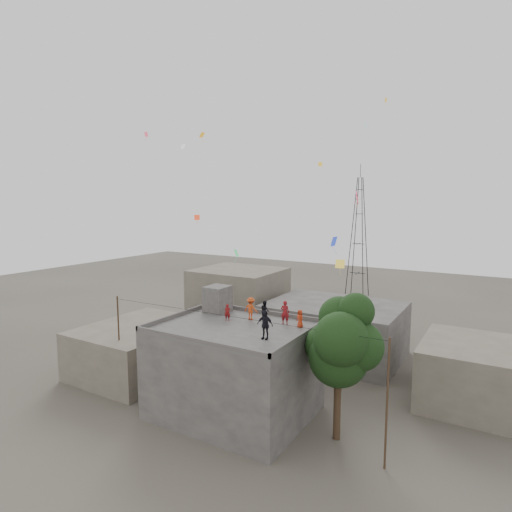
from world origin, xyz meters
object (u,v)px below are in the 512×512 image
at_px(stair_head_box, 217,299).
at_px(person_dark_adult, 265,325).
at_px(person_red_adult, 285,312).
at_px(transmission_tower, 359,237).
at_px(tree, 342,343).

bearing_deg(stair_head_box, person_dark_adult, -30.82).
bearing_deg(person_red_adult, transmission_tower, -93.15).
distance_m(stair_head_box, person_red_adult, 5.88).
bearing_deg(transmission_tower, stair_head_box, -88.77).
distance_m(tree, transmission_tower, 41.12).
bearing_deg(tree, person_dark_adult, -158.10).
relative_size(stair_head_box, tree, 0.22).
relative_size(transmission_tower, person_red_adult, 12.17).
distance_m(transmission_tower, person_dark_adult, 41.79).
bearing_deg(person_red_adult, tree, 146.49).
height_order(stair_head_box, person_red_adult, stair_head_box).
xyz_separation_m(stair_head_box, transmission_tower, (-0.80, 37.40, 1.97)).
xyz_separation_m(person_red_adult, person_dark_adult, (0.39, -3.47, 0.07)).
bearing_deg(tree, stair_head_box, 169.26).
height_order(stair_head_box, transmission_tower, transmission_tower).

